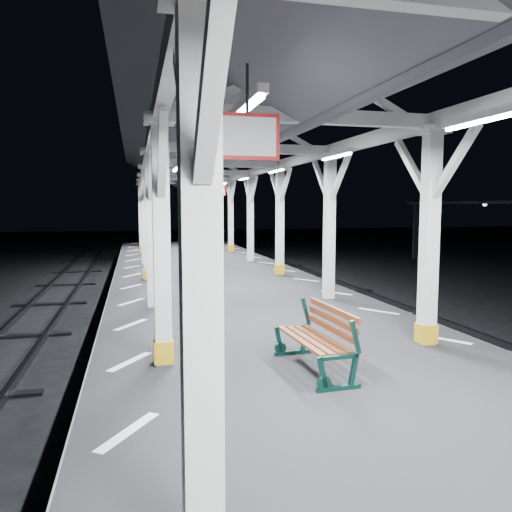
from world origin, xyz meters
name	(u,v)px	position (x,y,z in m)	size (l,w,h in m)	color
ground	(363,496)	(0.00, 0.00, 0.00)	(120.00, 120.00, 0.00)	black
platform	(364,452)	(0.00, 0.00, 0.50)	(6.00, 50.00, 1.00)	black
hazard_stripes_left	(128,432)	(-2.45, 0.00, 1.00)	(1.00, 48.00, 0.01)	silver
canopy	(374,63)	(0.00, -0.02, 4.56)	(5.40, 49.00, 4.65)	silver
bench_mid	(320,337)	(-0.03, 1.27, 1.44)	(0.67, 1.57, 0.83)	#0C3028
bench_far	(212,254)	(0.24, 12.21, 1.49)	(0.69, 1.73, 0.93)	#0C3028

